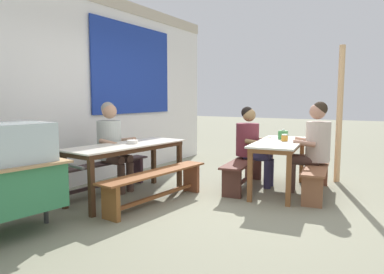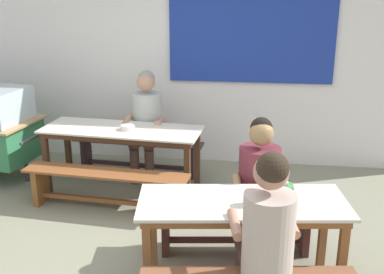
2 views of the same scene
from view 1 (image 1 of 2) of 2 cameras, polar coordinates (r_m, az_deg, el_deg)
ground_plane at (r=4.85m, az=6.30°, el=-10.03°), size 40.00×40.00×0.00m
backdrop_wall at (r=6.10m, az=-14.42°, el=8.44°), size 6.07×0.23×3.08m
dining_table_far at (r=4.85m, az=-10.52°, el=-2.06°), size 1.83×0.78×0.74m
dining_table_near at (r=5.25m, az=14.02°, el=-1.58°), size 1.63×0.82×0.74m
bench_far_back at (r=5.31m, az=-14.36°, el=-5.58°), size 1.66×0.37×0.43m
bench_far_front at (r=4.56m, az=-5.84°, el=-7.31°), size 1.78×0.43×0.43m
bench_near_back at (r=5.42m, az=8.42°, el=-5.15°), size 1.49×0.51×0.43m
bench_near_front at (r=5.25m, az=19.60°, el=-5.84°), size 1.49×0.50×0.43m
person_center_facing at (r=5.28m, az=-12.98°, el=-0.58°), size 0.47×0.55×1.31m
person_near_front at (r=5.29m, az=19.22°, el=-0.71°), size 0.50×0.58×1.32m
person_right_near_table at (r=5.53m, az=9.64°, el=-0.68°), size 0.49×0.59×1.24m
tissue_box at (r=5.53m, az=14.63°, el=0.35°), size 0.13×0.12×0.15m
condiment_jar at (r=5.28m, az=14.86°, el=-0.11°), size 0.09×0.09×0.10m
soup_bowl at (r=4.88m, az=-9.69°, el=-0.79°), size 0.15×0.15×0.05m
wooden_support_post at (r=6.13m, az=22.93°, el=3.39°), size 0.09×0.09×2.21m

